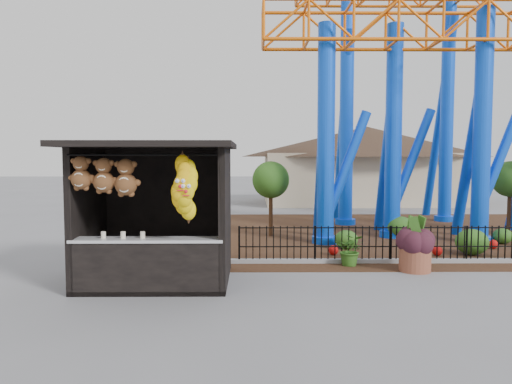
{
  "coord_description": "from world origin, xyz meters",
  "views": [
    {
      "loc": [
        -0.87,
        -9.95,
        2.82
      ],
      "look_at": [
        -0.77,
        1.5,
        2.0
      ],
      "focal_mm": 35.0,
      "sensor_mm": 36.0,
      "label": 1
    }
  ],
  "objects_px": {
    "prize_booth": "(155,215)",
    "potted_plant": "(351,250)",
    "terracotta_planter": "(415,258)",
    "roller_coaster": "(418,55)"
  },
  "relations": [
    {
      "from": "prize_booth",
      "to": "roller_coaster",
      "type": "relative_size",
      "value": 0.32
    },
    {
      "from": "terracotta_planter",
      "to": "potted_plant",
      "type": "distance_m",
      "value": 1.58
    },
    {
      "from": "potted_plant",
      "to": "prize_booth",
      "type": "bearing_deg",
      "value": -140.05
    },
    {
      "from": "prize_booth",
      "to": "terracotta_planter",
      "type": "bearing_deg",
      "value": 10.8
    },
    {
      "from": "roller_coaster",
      "to": "potted_plant",
      "type": "height_order",
      "value": "roller_coaster"
    },
    {
      "from": "prize_booth",
      "to": "terracotta_planter",
      "type": "distance_m",
      "value": 6.37
    },
    {
      "from": "prize_booth",
      "to": "potted_plant",
      "type": "height_order",
      "value": "prize_booth"
    },
    {
      "from": "prize_booth",
      "to": "potted_plant",
      "type": "distance_m",
      "value": 5.13
    },
    {
      "from": "potted_plant",
      "to": "roller_coaster",
      "type": "bearing_deg",
      "value": 77.23
    },
    {
      "from": "roller_coaster",
      "to": "terracotta_planter",
      "type": "relative_size",
      "value": 14.31
    }
  ]
}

